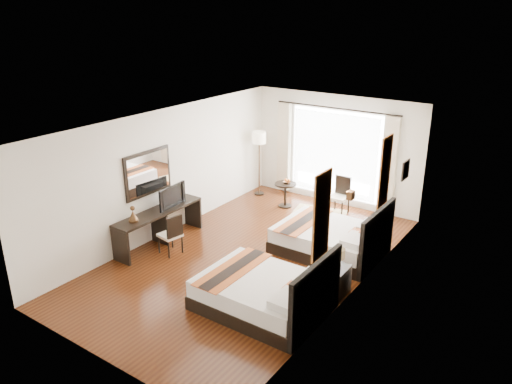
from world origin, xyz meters
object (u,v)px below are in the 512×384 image
Objects in this scene: bed_near at (265,293)px; vase at (334,269)px; desk_chair at (171,241)px; side_table at (285,195)px; console_desk at (160,227)px; window_chair at (339,203)px; television at (169,196)px; bed_far at (332,239)px; floor_lamp at (259,142)px; fruit_bowl at (287,182)px; nightstand at (334,281)px; table_lamp at (338,255)px.

bed_near is 15.71× the size of vase.
desk_chair is 3.57m from side_table.
bed_near is 3.33× the size of side_table.
bed_near is 0.95× the size of console_desk.
console_desk is at bearing -32.89° from window_chair.
console_desk is 2.65× the size of television.
bed_near is 0.99× the size of bed_far.
floor_lamp reaches higher than side_table.
fruit_bowl is at bearing -74.54° from window_chair.
television is 3.37m from floor_lamp.
bed_near is at bearing -63.06° from fruit_bowl.
side_table is 0.34m from fruit_bowl.
bed_far is 2.42× the size of desk_chair.
bed_far is 3.67m from console_desk.
floor_lamp is at bearing 161.15° from side_table.
vase is 0.16× the size of television.
fruit_bowl is at bearing -25.34° from television.
side_table reaches higher than nightstand.
desk_chair is at bearing -25.57° from window_chair.
vase is 4.03m from television.
fruit_bowl reaches higher than side_table.
nightstand is 0.34m from vase.
television is 0.48× the size of floor_lamp.
fruit_bowl is at bearing 70.96° from console_desk.
floor_lamp is at bearing 148.20° from bed_far.
vase is 0.21× the size of side_table.
bed_far is 3.57m from television.
fruit_bowl is (1.13, 3.00, -0.34)m from television.
nightstand is 0.57× the size of window_chair.
bed_far reaches higher than fruit_bowl.
bed_near is 2.52× the size of television.
desk_chair is 4.56× the size of fruit_bowl.
bed_far is at bearing -31.80° from floor_lamp.
table_lamp is 0.26m from vase.
window_chair is (-0.79, 1.97, -0.03)m from bed_far.
bed_far is 5.72× the size of table_lamp.
side_table is (1.11, 2.98, -0.68)m from television.
vase is (0.77, 0.97, 0.26)m from bed_near.
bed_near is 1.20× the size of floor_lamp.
window_chair is (1.93, 3.89, 0.02)m from desk_chair.
vase is at bearing -41.53° from floor_lamp.
vase is (0.78, -1.53, 0.26)m from bed_far.
desk_chair is at bearing -144.82° from bed_far.
television reaches higher than bed_near.
table_lamp is 4.00m from television.
nightstand is 0.64× the size of television.
bed_far is 2.67m from fruit_bowl.
fruit_bowl is (-2.10, 4.13, 0.34)m from bed_near.
vase is 4.27m from fruit_bowl.
desk_chair reaches higher than nightstand.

